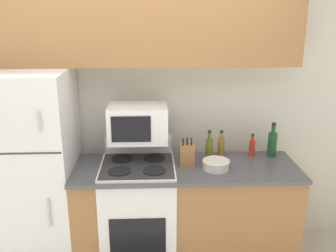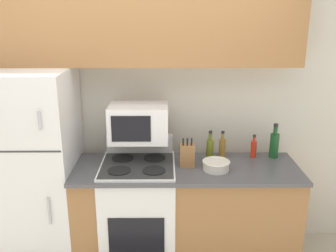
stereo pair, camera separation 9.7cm
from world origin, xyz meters
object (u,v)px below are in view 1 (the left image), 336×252
Objects in this scene: microwave at (138,123)px; bottle_wine_green at (272,143)px; refrigerator at (29,173)px; bottle_olive_oil at (209,148)px; stove at (139,214)px; bottle_vinegar at (221,147)px; bowl at (216,164)px; knife_block at (187,155)px; bottle_hot_sauce at (252,147)px.

bottle_wine_green is (1.15, 0.07, -0.22)m from microwave.
bottle_olive_oil is at bearing 2.61° from refrigerator.
stove is 0.90m from bottle_vinegar.
knife_block is at bearing 160.70° from bowl.
bottle_vinegar is at bearing 26.27° from bottle_olive_oil.
stove is 3.62× the size of bottle_wine_green.
bowl is at bearing -81.94° from bottle_olive_oil.
bottle_vinegar reaches higher than bottle_hot_sauce.
bottle_wine_green reaches higher than stove.
bottle_olive_oil reaches higher than stove.
bottle_vinegar is at bearing -178.98° from bottle_wine_green.
knife_block is 0.35m from bottle_vinegar.
bottle_hot_sauce is at bearing 18.28° from knife_block.
stove is at bearing -178.37° from knife_block.
bottle_olive_oil reaches higher than bowl.
knife_block is (0.40, 0.01, 0.52)m from stove.
bottle_vinegar is (0.71, 0.19, 0.52)m from stove.
knife_block reaches higher than bottle_vinegar.
refrigerator is 3.54× the size of microwave.
knife_block is 0.78m from bottle_wine_green.
bowl is at bearing -142.66° from bottle_hot_sauce.
knife_block is at bearing -15.61° from microwave.
refrigerator is 7.02× the size of bottle_vinegar.
stove is 1.29m from bottle_wine_green.
bottle_olive_oil is (0.59, 0.01, -0.23)m from microwave.
bowl is (1.52, -0.13, 0.10)m from refrigerator.
refrigerator reaches higher than bottle_wine_green.
stove is (0.89, -0.06, -0.36)m from refrigerator.
bottle_wine_green is (0.53, 0.26, 0.08)m from bowl.
refrigerator reaches higher than microwave.
bottle_hot_sauce is (0.36, 0.27, 0.04)m from bowl.
bottle_hot_sauce reaches higher than bowl.
knife_block is 1.10× the size of bowl.
bottle_hot_sauce is (0.97, 0.08, -0.26)m from microwave.
refrigerator is 8.43× the size of bottle_hot_sauce.
microwave reaches higher than knife_block.
bottle_wine_green is (0.75, 0.18, 0.03)m from knife_block.
microwave is 1.59× the size of bottle_wine_green.
bowl is 0.21m from bottle_olive_oil.
bottle_olive_oil reaches higher than bottle_hot_sauce.
bottle_wine_green is at bearing 3.66° from refrigerator.
microwave is (0.01, 0.12, 0.76)m from stove.
bottle_vinegar is (-0.27, -0.02, 0.02)m from bottle_hot_sauce.
microwave is (0.90, 0.06, 0.39)m from refrigerator.
microwave is at bearing 164.39° from knife_block.
bottle_vinegar reaches higher than stove.
bottle_olive_oil is (-0.38, -0.07, 0.02)m from bottle_hot_sauce.
bowl is at bearing -153.58° from bottle_wine_green.
refrigerator is 7.69× the size of bowl.
microwave is at bearing 163.02° from bowl.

